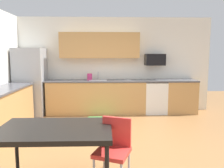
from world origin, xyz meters
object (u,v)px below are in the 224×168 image
(microwave, at_px, (155,60))
(chair_near_table, at_px, (114,146))
(dining_table, at_px, (55,132))
(kettle, at_px, (90,77))
(oven_range, at_px, (155,97))
(refrigerator, at_px, (31,82))

(microwave, xyz_separation_m, chair_near_table, (-1.30, -3.65, -1.00))
(dining_table, distance_m, kettle, 3.61)
(microwave, height_order, dining_table, microwave)
(oven_range, xyz_separation_m, dining_table, (-2.03, -3.54, 0.24))
(refrigerator, bearing_deg, dining_table, -67.95)
(refrigerator, bearing_deg, kettle, 4.65)
(microwave, bearing_deg, oven_range, -90.00)
(microwave, bearing_deg, dining_table, -119.19)
(chair_near_table, bearing_deg, refrigerator, 121.60)
(dining_table, bearing_deg, oven_range, 60.12)
(refrigerator, height_order, dining_table, refrigerator)
(refrigerator, relative_size, dining_table, 1.30)
(dining_table, relative_size, kettle, 7.00)
(dining_table, bearing_deg, kettle, 86.87)
(kettle, bearing_deg, refrigerator, -175.35)
(microwave, relative_size, kettle, 2.70)
(dining_table, xyz_separation_m, chair_near_table, (0.73, -0.01, -0.19))
(refrigerator, bearing_deg, oven_range, 1.33)
(refrigerator, relative_size, oven_range, 2.00)
(refrigerator, xyz_separation_m, kettle, (1.60, 0.13, 0.11))
(oven_range, xyz_separation_m, microwave, (-0.00, 0.10, 1.05))
(chair_near_table, xyz_separation_m, kettle, (-0.54, 3.60, 0.52))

